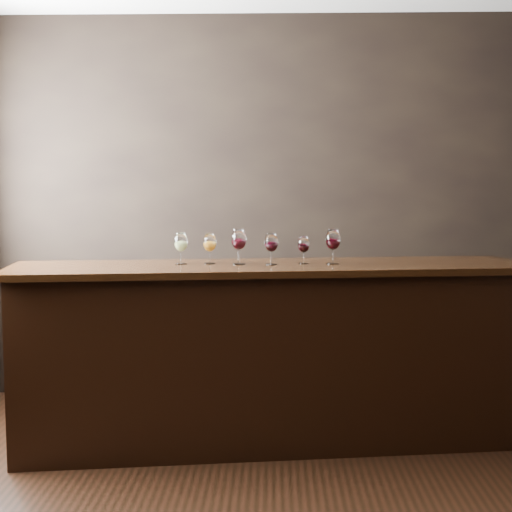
{
  "coord_description": "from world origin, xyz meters",
  "views": [
    {
      "loc": [
        -0.26,
        -2.99,
        1.57
      ],
      "look_at": [
        -0.37,
        1.27,
        1.15
      ],
      "focal_mm": 50.0,
      "sensor_mm": 36.0,
      "label": 1
    }
  ],
  "objects_px": {
    "glass_white": "(181,243)",
    "glass_red_c": "(304,245)",
    "back_bar_shelf": "(232,345)",
    "glass_red_d": "(333,240)",
    "glass_red_a": "(239,240)",
    "glass_red_b": "(271,243)",
    "glass_amber": "(210,243)",
    "bar_counter": "(272,357)"
  },
  "relations": [
    {
      "from": "glass_white",
      "to": "glass_red_c",
      "type": "distance_m",
      "value": 0.74
    },
    {
      "from": "back_bar_shelf",
      "to": "glass_red_d",
      "type": "height_order",
      "value": "glass_red_d"
    },
    {
      "from": "glass_red_c",
      "to": "glass_red_a",
      "type": "bearing_deg",
      "value": -173.61
    },
    {
      "from": "back_bar_shelf",
      "to": "glass_red_c",
      "type": "distance_m",
      "value": 1.17
    },
    {
      "from": "glass_red_b",
      "to": "glass_red_d",
      "type": "bearing_deg",
      "value": 7.31
    },
    {
      "from": "back_bar_shelf",
      "to": "glass_amber",
      "type": "distance_m",
      "value": 1.09
    },
    {
      "from": "glass_amber",
      "to": "bar_counter",
      "type": "bearing_deg",
      "value": -4.21
    },
    {
      "from": "glass_amber",
      "to": "glass_red_b",
      "type": "distance_m",
      "value": 0.38
    },
    {
      "from": "glass_red_a",
      "to": "glass_red_b",
      "type": "bearing_deg",
      "value": -3.77
    },
    {
      "from": "glass_red_a",
      "to": "glass_red_b",
      "type": "xyz_separation_m",
      "value": [
        0.2,
        -0.01,
        -0.02
      ]
    },
    {
      "from": "glass_white",
      "to": "glass_red_c",
      "type": "bearing_deg",
      "value": 3.3
    },
    {
      "from": "glass_white",
      "to": "glass_red_a",
      "type": "bearing_deg",
      "value": -0.17
    },
    {
      "from": "bar_counter",
      "to": "glass_red_b",
      "type": "relative_size",
      "value": 15.69
    },
    {
      "from": "glass_red_b",
      "to": "glass_amber",
      "type": "bearing_deg",
      "value": 173.16
    },
    {
      "from": "glass_red_a",
      "to": "glass_white",
      "type": "bearing_deg",
      "value": 179.83
    },
    {
      "from": "glass_amber",
      "to": "glass_red_b",
      "type": "bearing_deg",
      "value": -6.84
    },
    {
      "from": "glass_white",
      "to": "glass_red_d",
      "type": "bearing_deg",
      "value": 2.11
    },
    {
      "from": "glass_white",
      "to": "glass_amber",
      "type": "height_order",
      "value": "glass_white"
    },
    {
      "from": "glass_red_a",
      "to": "glass_red_c",
      "type": "relative_size",
      "value": 1.27
    },
    {
      "from": "glass_amber",
      "to": "glass_red_d",
      "type": "height_order",
      "value": "glass_red_d"
    },
    {
      "from": "glass_white",
      "to": "glass_red_b",
      "type": "distance_m",
      "value": 0.55
    },
    {
      "from": "bar_counter",
      "to": "back_bar_shelf",
      "type": "bearing_deg",
      "value": 103.08
    },
    {
      "from": "glass_white",
      "to": "bar_counter",
      "type": "bearing_deg",
      "value": 0.31
    },
    {
      "from": "bar_counter",
      "to": "glass_red_d",
      "type": "distance_m",
      "value": 0.8
    },
    {
      "from": "back_bar_shelf",
      "to": "glass_red_d",
      "type": "xyz_separation_m",
      "value": [
        0.66,
        -0.73,
        0.82
      ]
    },
    {
      "from": "glass_red_a",
      "to": "glass_red_d",
      "type": "relative_size",
      "value": 1.0
    },
    {
      "from": "glass_white",
      "to": "glass_red_d",
      "type": "height_order",
      "value": "glass_red_d"
    },
    {
      "from": "back_bar_shelf",
      "to": "glass_white",
      "type": "distance_m",
      "value": 1.14
    },
    {
      "from": "glass_red_c",
      "to": "bar_counter",
      "type": "bearing_deg",
      "value": -168.12
    },
    {
      "from": "glass_red_b",
      "to": "glass_red_c",
      "type": "distance_m",
      "value": 0.2
    },
    {
      "from": "glass_amber",
      "to": "glass_red_a",
      "type": "xyz_separation_m",
      "value": [
        0.18,
        -0.03,
        0.02
      ]
    },
    {
      "from": "glass_red_a",
      "to": "glass_red_c",
      "type": "bearing_deg",
      "value": 6.39
    },
    {
      "from": "glass_amber",
      "to": "glass_red_c",
      "type": "relative_size",
      "value": 1.1
    },
    {
      "from": "bar_counter",
      "to": "back_bar_shelf",
      "type": "xyz_separation_m",
      "value": [
        -0.29,
        0.76,
        -0.1
      ]
    },
    {
      "from": "glass_amber",
      "to": "glass_red_c",
      "type": "bearing_deg",
      "value": 1.19
    },
    {
      "from": "back_bar_shelf",
      "to": "glass_red_a",
      "type": "xyz_separation_m",
      "value": [
        0.09,
        -0.77,
        0.82
      ]
    },
    {
      "from": "glass_red_c",
      "to": "glass_red_b",
      "type": "bearing_deg",
      "value": -163.83
    },
    {
      "from": "glass_red_b",
      "to": "glass_red_c",
      "type": "xyz_separation_m",
      "value": [
        0.2,
        0.06,
        -0.02
      ]
    },
    {
      "from": "glass_white",
      "to": "glass_red_c",
      "type": "height_order",
      "value": "glass_white"
    },
    {
      "from": "glass_red_c",
      "to": "glass_red_d",
      "type": "relative_size",
      "value": 0.79
    },
    {
      "from": "glass_white",
      "to": "glass_red_a",
      "type": "height_order",
      "value": "glass_red_a"
    },
    {
      "from": "back_bar_shelf",
      "to": "glass_amber",
      "type": "bearing_deg",
      "value": -96.76
    }
  ]
}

